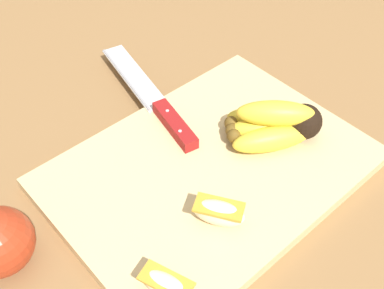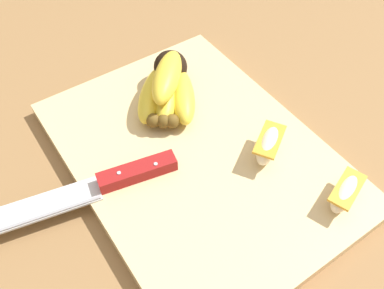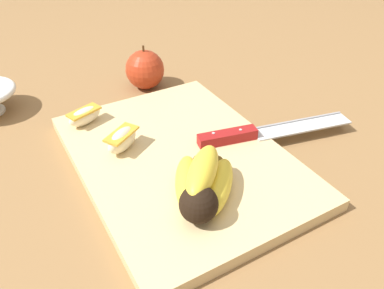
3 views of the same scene
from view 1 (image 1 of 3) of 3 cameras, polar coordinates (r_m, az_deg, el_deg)
ground_plane at (r=0.66m, az=2.14°, el=-3.60°), size 6.00×6.00×0.00m
cutting_board at (r=0.65m, az=2.11°, el=-3.23°), size 0.42×0.30×0.02m
banana_bunch at (r=0.67m, az=9.97°, el=2.39°), size 0.14×0.13×0.06m
chefs_knife at (r=0.72m, az=-3.95°, el=4.56°), size 0.09×0.28×0.02m
apple_wedge_near at (r=0.57m, az=3.22°, el=-8.16°), size 0.06×0.07×0.04m
apple_wedge_middle at (r=0.53m, az=-3.09°, el=-16.51°), size 0.04×0.07×0.03m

